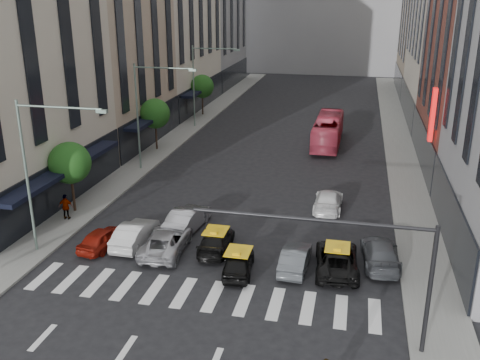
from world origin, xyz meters
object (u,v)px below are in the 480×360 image
Objects in this scene: streetlamp_far at (202,75)px; taxi_center at (238,262)px; bus at (328,131)px; pedestrian_far at (66,207)px; streetlamp_near at (39,158)px; streetlamp_mid at (147,103)px; taxi_left at (216,241)px; car_white_front at (135,234)px; car_red at (102,238)px.

streetlamp_far is 2.36× the size of taxi_center.
streetlamp_far is 34.23m from taxi_center.
bus is (14.41, -4.35, -4.43)m from streetlamp_far.
streetlamp_far reaches higher than bus.
streetlamp_near is at bearing 103.12° from pedestrian_far.
streetlamp_mid is 16.00m from streetlamp_far.
streetlamp_far is at bearing 90.00° from streetlamp_mid.
pedestrian_far is (-10.95, 2.00, 0.40)m from taxi_left.
taxi_center is at bearing 84.58° from bus.
car_white_front is 6.37m from pedestrian_far.
pedestrian_far is (-4.15, 3.16, 0.40)m from car_red.
car_red is (2.64, -30.64, -5.27)m from streetlamp_far.
streetlamp_mid is 2.04× the size of car_white_front.
taxi_left is 25.64m from bus.
streetlamp_mid is at bearing -60.38° from taxi_center.
taxi_left is 11.14m from pedestrian_far.
streetlamp_mid is 15.79m from car_red.
car_red is 6.90m from taxi_left.
taxi_center is at bearing 124.16° from taxi_left.
pedestrian_far is (-1.51, 4.51, -4.87)m from streetlamp_near.
car_red is (2.64, -14.64, -5.27)m from streetlamp_mid.
pedestrian_far is at bearing -93.14° from streetlamp_far.
streetlamp_near is 2.04× the size of car_white_front.
streetlamp_far is at bearing -80.90° from car_white_front.
streetlamp_near and streetlamp_mid have the same top height.
pedestrian_far is (-1.51, -27.49, -4.87)m from streetlamp_far.
streetlamp_far reaches higher than pedestrian_far.
car_white_front is at bearing -22.51° from taxi_center.
taxi_center is (11.35, 0.14, -5.25)m from streetlamp_near.
taxi_center is (11.35, -15.86, -5.25)m from streetlamp_mid.
taxi_center is 27.70m from bus.
bus is 6.00× the size of pedestrian_far.
taxi_left is at bearing 164.28° from pedestrian_far.
streetlamp_far is (0.00, 16.00, 0.00)m from streetlamp_mid.
car_white_front is (4.41, -29.80, -5.18)m from streetlamp_far.
pedestrian_far is at bearing 56.40° from bus.
streetlamp_mid is 20.20m from taxi_center.
bus is (10.00, 25.46, 0.75)m from car_white_front.
pedestrian_far is at bearing -20.69° from car_white_front.
car_red is 8.79m from taxi_center.
bus is at bearing -102.31° from taxi_center.
pedestrian_far reaches higher than taxi_center.
bus reaches higher than car_red.
taxi_center is (1.90, -2.38, 0.02)m from taxi_left.
bus is at bearing -106.46° from car_red.
taxi_center is 0.36× the size of bus.
pedestrian_far is (-15.92, -23.14, -0.44)m from bus.
streetlamp_near is 1.00× the size of streetlamp_far.
car_red is at bearing 66.82° from bus.
streetlamp_near reaches higher than bus.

